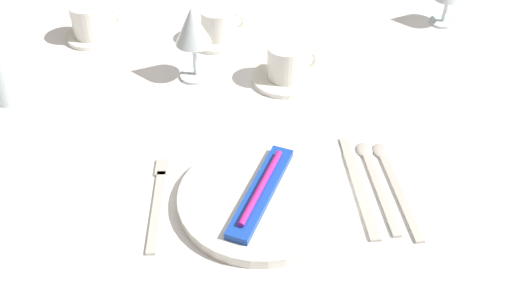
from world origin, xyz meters
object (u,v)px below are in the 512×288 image
Objects in this scene: dinner_knife at (359,187)px; wine_glass_centre at (193,29)px; dinner_plate at (261,198)px; coffee_cup_left at (219,23)px; spoon_soup at (374,174)px; coffee_cup_far at (91,20)px; toothbrush_package at (261,191)px; fork_outer at (158,198)px; coffee_cup_right at (287,62)px; drink_tumbler at (1,73)px; spoon_dessert at (392,177)px.

wine_glass_centre is (-0.27, 0.35, 0.11)m from dinner_knife.
coffee_cup_left reaches higher than dinner_plate.
wine_glass_centre is at bearing 133.05° from spoon_soup.
dinner_knife is 0.45m from wine_glass_centre.
dinner_knife is at bearing -46.28° from coffee_cup_far.
coffee_cup_far is at bearing 137.01° from spoon_soup.
spoon_soup is at bearing 42.21° from dinner_knife.
toothbrush_package is at bearing -58.08° from coffee_cup_far.
spoon_soup is (0.36, 0.03, 0.00)m from fork_outer.
fork_outer is 1.33× the size of wine_glass_centre.
drink_tumbler is at bearing -177.26° from coffee_cup_right.
fork_outer is 0.38m from spoon_dessert.
dinner_plate is at bearing -172.56° from dinner_knife.
coffee_cup_far reaches higher than fork_outer.
dinner_knife is (0.16, 0.02, -0.01)m from dinner_plate.
toothbrush_package is 1.90× the size of coffee_cup_far.
spoon_soup is at bearing 14.31° from dinner_plate.
spoon_soup is 0.45m from wine_glass_centre.
drink_tumbler is (-0.13, -0.23, 0.01)m from coffee_cup_far.
spoon_soup is (0.19, 0.05, -0.01)m from dinner_plate.
spoon_dessert is at bearing -64.53° from coffee_cup_right.
dinner_plate is at bearing -33.84° from drink_tumbler.
fork_outer is at bearing 173.78° from dinner_plate.
toothbrush_package is 0.52m from coffee_cup_left.
drink_tumbler is (-0.47, 0.32, 0.05)m from dinner_plate.
dinner_knife is at bearing -137.79° from spoon_soup.
drink_tumbler reaches higher than coffee_cup_left.
dinner_knife is (0.32, 0.00, 0.00)m from fork_outer.
fork_outer is at bearing -102.26° from coffee_cup_left.
coffee_cup_far reaches higher than coffee_cup_left.
drink_tumbler is at bearing 158.33° from spoon_dessert.
dinner_plate is 1.10× the size of dinner_knife.
dinner_plate is 1.28× the size of toothbrush_package.
spoon_dessert is 0.75m from drink_tumbler.
spoon_dessert is (0.38, 0.02, -0.00)m from fork_outer.
toothbrush_package is 0.23m from spoon_dessert.
spoon_dessert is at bearing 10.43° from toothbrush_package.
fork_outer is (-0.16, 0.02, -0.02)m from toothbrush_package.
coffee_cup_left is 0.83× the size of drink_tumbler.
coffee_cup_right is (-0.11, 0.29, 0.04)m from spoon_soup.
coffee_cup_left reaches higher than toothbrush_package.
coffee_cup_left is 0.17m from wine_glass_centre.
coffee_cup_right is 0.65× the size of wine_glass_centre.
coffee_cup_far is at bearing 121.92° from toothbrush_package.
coffee_cup_right is at bearing 115.47° from spoon_dessert.
toothbrush_package reaches higher than spoon_soup.
coffee_cup_left is (-0.22, 0.49, 0.04)m from dinner_knife.
coffee_cup_right is (-0.14, 0.30, 0.04)m from spoon_dessert.
wine_glass_centre reaches higher than fork_outer.
fork_outer is 0.41m from coffee_cup_right.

